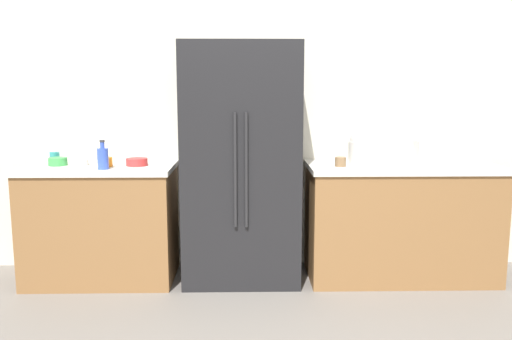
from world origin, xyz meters
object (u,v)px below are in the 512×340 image
Objects in this scene: bottle_a at (103,158)px; toaster at (430,153)px; cup_b at (55,157)px; cup_a at (107,162)px; cup_c at (340,162)px; rice_cooker at (363,147)px; bowl_a at (79,162)px; bowl_b at (58,161)px; refrigerator at (241,164)px; bowl_c at (137,162)px.

toaster is at bearing 2.53° from bottle_a.
bottle_a is 0.59m from cup_b.
cup_a is (-0.01, 0.13, -0.05)m from bottle_a.
bottle_a is at bearing -177.47° from toaster.
toaster is 2.48m from bottle_a.
cup_a is at bearing 179.17° from cup_c.
bowl_a is (-2.23, -0.05, -0.11)m from rice_cooker.
cup_c reaches higher than bowl_b.
refrigerator is at bearing -5.62° from cup_b.
cup_a is at bearing 179.43° from toaster.
cup_a is 0.24m from bowl_a.
cup_c is at bearing -144.64° from rice_cooker.
toaster reaches higher than cup_b.
refrigerator is at bearing -0.23° from bowl_a.
rice_cooker is at bearing -2.05° from cup_b.
cup_a is at bearing -9.98° from bowl_b.
bowl_a is 0.17m from bowl_b.
refrigerator is 8.50× the size of bottle_a.
bowl_c is (-1.78, -0.07, -0.10)m from rice_cooker.
bowl_a is (-2.03, 0.09, -0.01)m from cup_c.
toaster is at bearing -16.35° from rice_cooker.
bowl_b is at bearing 177.49° from cup_c.
cup_c reaches higher than bowl_a.
bowl_c is at bearing -13.04° from cup_b.
bottle_a is (-2.00, -0.25, -0.05)m from rice_cooker.
rice_cooker is 1.96× the size of bowl_b.
refrigerator is 12.85× the size of bowl_b.
refrigerator is at bearing 10.66° from bottle_a.
refrigerator reaches higher than bowl_a.
cup_b is 0.71m from bowl_c.
cup_a is at bearing -15.37° from bowl_a.
cup_a reaches higher than bowl_a.
cup_a is at bearing -168.13° from bowl_c.
bowl_c is at bearing -177.70° from rice_cooker.
bottle_a is at bearing -139.67° from bowl_c.
cup_a is (-2.00, -0.12, -0.10)m from rice_cooker.
bottle_a is 1.32× the size of bowl_c.
refrigerator is 1.04m from cup_a.
bottle_a reaches higher than cup_c.
cup_a is (-1.03, -0.06, 0.03)m from refrigerator.
bowl_c is (0.22, 0.05, -0.01)m from cup_a.
cup_b is at bearing 149.10° from bowl_a.
toaster reaches higher than bowl_b.
bottle_a is 1.80m from cup_c.
cup_c is (-0.20, -0.14, -0.10)m from rice_cooker.
rice_cooker is 3.24× the size of cup_a.
bowl_b is 0.62m from bowl_c.
refrigerator reaches higher than cup_b.
bowl_b is (-2.40, -0.05, -0.10)m from rice_cooker.
cup_c is at bearing -5.85° from cup_b.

